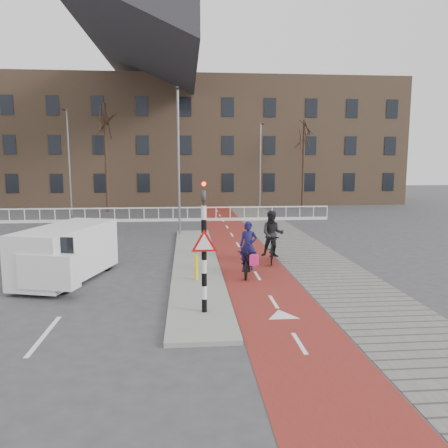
{
  "coord_description": "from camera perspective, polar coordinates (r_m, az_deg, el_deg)",
  "views": [
    {
      "loc": [
        -1.05,
        -13.35,
        4.16
      ],
      "look_at": [
        0.53,
        5.0,
        1.5
      ],
      "focal_mm": 35.0,
      "sensor_mm": 36.0,
      "label": 1
    }
  ],
  "objects": [
    {
      "name": "bollard",
      "position": [
        15.02,
        -3.64,
        -5.65
      ],
      "size": [
        0.12,
        0.12,
        0.88
      ],
      "primitive_type": "cylinder",
      "color": "yellow",
      "rests_on": "curb_island"
    },
    {
      "name": "tree_mid",
      "position": [
        37.18,
        -15.14,
        8.28
      ],
      "size": [
        0.25,
        0.25,
        8.77
      ],
      "primitive_type": "cylinder",
      "color": "black",
      "rests_on": "ground"
    },
    {
      "name": "bike_lane",
      "position": [
        23.85,
        1.28,
        -1.82
      ],
      "size": [
        2.5,
        60.0,
        0.01
      ],
      "primitive_type": "cube",
      "color": "maroon",
      "rests_on": "ground"
    },
    {
      "name": "cyclist_near",
      "position": [
        15.92,
        3.2,
        -4.43
      ],
      "size": [
        1.09,
        2.02,
        1.99
      ],
      "rotation": [
        0.0,
        0.0,
        -0.23
      ],
      "color": "black",
      "rests_on": "bike_lane"
    },
    {
      "name": "railing",
      "position": [
        30.84,
        -12.25,
        0.85
      ],
      "size": [
        28.0,
        0.1,
        0.99
      ],
      "color": "silver",
      "rests_on": "ground"
    },
    {
      "name": "tree_right",
      "position": [
        39.6,
        10.32,
        7.65
      ],
      "size": [
        0.21,
        0.21,
        7.72
      ],
      "primitive_type": "cylinder",
      "color": "black",
      "rests_on": "ground"
    },
    {
      "name": "sidewalk",
      "position": [
        24.31,
        7.86,
        -1.7
      ],
      "size": [
        3.0,
        60.0,
        0.01
      ],
      "primitive_type": "cube",
      "color": "slate",
      "rests_on": "ground"
    },
    {
      "name": "streetlight_right",
      "position": [
        36.25,
        4.74,
        7.32
      ],
      "size": [
        0.12,
        0.12,
        7.23
      ],
      "primitive_type": "cylinder",
      "color": "slate",
      "rests_on": "ground"
    },
    {
      "name": "streetlight_near",
      "position": [
        24.09,
        -5.93,
        7.8
      ],
      "size": [
        0.12,
        0.12,
        8.01
      ],
      "primitive_type": "cylinder",
      "color": "slate",
      "rests_on": "ground"
    },
    {
      "name": "cyclist_far",
      "position": [
        18.05,
        6.33,
        -2.25
      ],
      "size": [
        1.07,
        2.1,
        2.14
      ],
      "rotation": [
        0.0,
        0.0,
        -0.23
      ],
      "color": "black",
      "rests_on": "bike_lane"
    },
    {
      "name": "curb_island",
      "position": [
        17.83,
        -3.69,
        -5.09
      ],
      "size": [
        1.8,
        16.0,
        0.12
      ],
      "primitive_type": "cube",
      "color": "gray",
      "rests_on": "ground"
    },
    {
      "name": "streetlight_left",
      "position": [
        36.02,
        -19.55,
        7.55
      ],
      "size": [
        0.12,
        0.12,
        8.08
      ],
      "primitive_type": "cylinder",
      "color": "slate",
      "rests_on": "ground"
    },
    {
      "name": "ground",
      "position": [
        14.02,
        -0.43,
        -9.04
      ],
      "size": [
        120.0,
        120.0,
        0.0
      ],
      "primitive_type": "plane",
      "color": "#38383A",
      "rests_on": "ground"
    },
    {
      "name": "townhouse_row",
      "position": [
        45.53,
        -7.55,
        12.74
      ],
      "size": [
        46.0,
        10.0,
        15.9
      ],
      "color": "#7F6047",
      "rests_on": "ground"
    },
    {
      "name": "traffic_signal",
      "position": [
        11.54,
        -2.62,
        -2.62
      ],
      "size": [
        0.8,
        0.8,
        3.68
      ],
      "color": "black",
      "rests_on": "curb_island"
    },
    {
      "name": "van",
      "position": [
        16.28,
        -19.86,
        -3.44
      ],
      "size": [
        2.91,
        4.76,
        1.91
      ],
      "rotation": [
        0.0,
        0.0,
        -0.27
      ],
      "color": "silver",
      "rests_on": "ground"
    }
  ]
}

